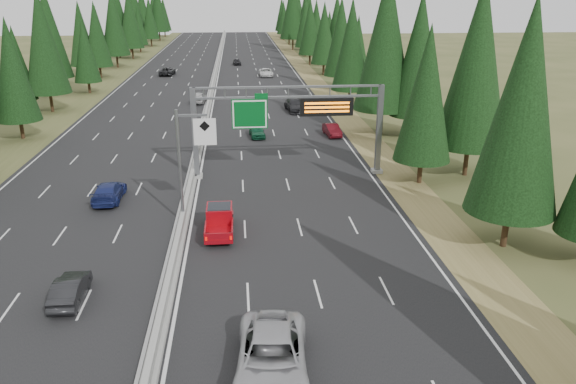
# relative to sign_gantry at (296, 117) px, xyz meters

# --- Properties ---
(road) EXTENTS (32.00, 260.00, 0.08)m
(road) POSITION_rel_sign_gantry_xyz_m (-8.92, 45.12, -5.23)
(road) COLOR black
(road) RESTS_ON ground
(shoulder_right) EXTENTS (3.60, 260.00, 0.06)m
(shoulder_right) POSITION_rel_sign_gantry_xyz_m (8.88, 45.12, -5.24)
(shoulder_right) COLOR olive
(shoulder_right) RESTS_ON ground
(shoulder_left) EXTENTS (3.60, 260.00, 0.06)m
(shoulder_left) POSITION_rel_sign_gantry_xyz_m (-26.72, 45.12, -5.24)
(shoulder_left) COLOR #3E4821
(shoulder_left) RESTS_ON ground
(median_barrier) EXTENTS (0.70, 260.00, 0.85)m
(median_barrier) POSITION_rel_sign_gantry_xyz_m (-8.92, 45.12, -4.85)
(median_barrier) COLOR gray
(median_barrier) RESTS_ON road
(sign_gantry) EXTENTS (16.75, 0.98, 7.80)m
(sign_gantry) POSITION_rel_sign_gantry_xyz_m (0.00, 0.00, 0.00)
(sign_gantry) COLOR slate
(sign_gantry) RESTS_ON road
(hov_sign_pole) EXTENTS (2.80, 0.50, 8.00)m
(hov_sign_pole) POSITION_rel_sign_gantry_xyz_m (-8.33, -9.92, -0.54)
(hov_sign_pole) COLOR slate
(hov_sign_pole) RESTS_ON road
(tree_row_right) EXTENTS (11.97, 239.79, 18.90)m
(tree_row_right) POSITION_rel_sign_gantry_xyz_m (12.98, 38.76, 3.61)
(tree_row_right) COLOR black
(tree_row_right) RESTS_ON ground
(tree_row_left) EXTENTS (11.76, 243.51, 18.72)m
(tree_row_left) POSITION_rel_sign_gantry_xyz_m (-31.37, 34.86, 4.00)
(tree_row_left) COLOR black
(tree_row_left) RESTS_ON ground
(silver_minivan) EXTENTS (3.49, 6.68, 1.80)m
(silver_minivan) POSITION_rel_sign_gantry_xyz_m (-3.80, -26.88, -4.29)
(silver_minivan) COLOR #ADACB1
(silver_minivan) RESTS_ON road
(red_pickup) EXTENTS (1.81, 5.06, 1.65)m
(red_pickup) POSITION_rel_sign_gantry_xyz_m (-6.35, -11.53, -4.28)
(red_pickup) COLOR black
(red_pickup) RESTS_ON road
(car_ahead_green) EXTENTS (1.85, 3.96, 1.31)m
(car_ahead_green) POSITION_rel_sign_gantry_xyz_m (-2.85, 13.87, -4.53)
(car_ahead_green) COLOR #114E30
(car_ahead_green) RESTS_ON road
(car_ahead_dkred) EXTENTS (1.75, 4.08, 1.31)m
(car_ahead_dkred) POSITION_rel_sign_gantry_xyz_m (5.50, 13.67, -4.53)
(car_ahead_dkred) COLOR #4D0B12
(car_ahead_dkred) RESTS_ON road
(car_ahead_dkgrey) EXTENTS (2.89, 5.90, 1.65)m
(car_ahead_dkgrey) POSITION_rel_sign_gantry_xyz_m (2.81, 27.32, -4.36)
(car_ahead_dkgrey) COLOR black
(car_ahead_dkgrey) RESTS_ON road
(car_ahead_white) EXTENTS (2.52, 5.28, 1.45)m
(car_ahead_white) POSITION_rel_sign_gantry_xyz_m (0.61, 59.67, -4.46)
(car_ahead_white) COLOR white
(car_ahead_white) RESTS_ON road
(car_ahead_far) EXTENTS (1.84, 3.89, 1.29)m
(car_ahead_far) POSITION_rel_sign_gantry_xyz_m (-4.72, 77.20, -4.55)
(car_ahead_far) COLOR black
(car_ahead_far) RESTS_ON road
(car_onc_near) EXTENTS (1.47, 4.02, 1.32)m
(car_onc_near) POSITION_rel_sign_gantry_xyz_m (-13.92, -19.88, -4.53)
(car_onc_near) COLOR black
(car_onc_near) RESTS_ON road
(car_onc_blue) EXTENTS (2.02, 4.96, 1.44)m
(car_onc_blue) POSITION_rel_sign_gantry_xyz_m (-14.99, -4.88, -4.47)
(car_onc_blue) COLOR navy
(car_onc_blue) RESTS_ON road
(car_onc_white) EXTENTS (2.26, 4.72, 1.56)m
(car_onc_white) POSITION_rel_sign_gantry_xyz_m (-10.42, 34.44, -4.41)
(car_onc_white) COLOR #B8B8B8
(car_onc_white) RESTS_ON road
(car_onc_far) EXTENTS (2.89, 5.56, 1.49)m
(car_onc_far) POSITION_rel_sign_gantry_xyz_m (-17.94, 62.77, -4.44)
(car_onc_far) COLOR black
(car_onc_far) RESTS_ON road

